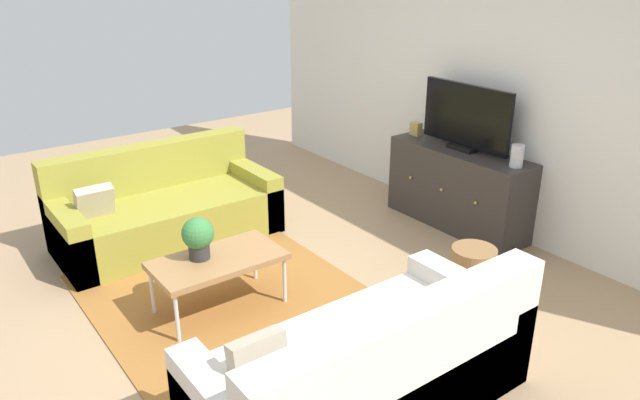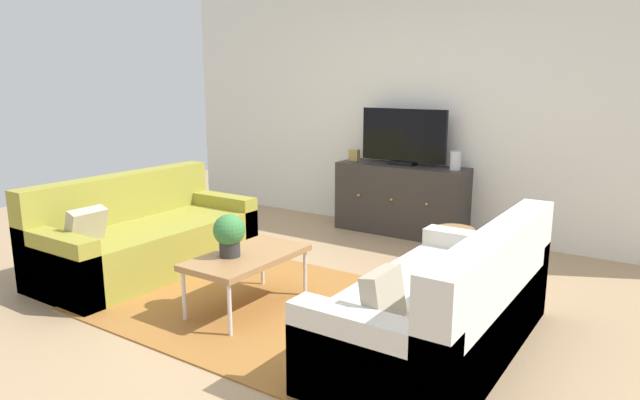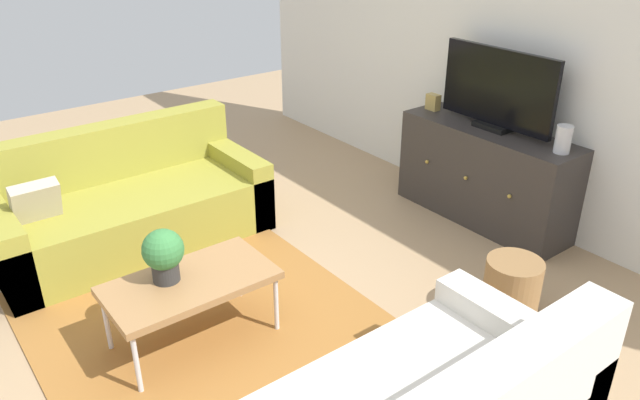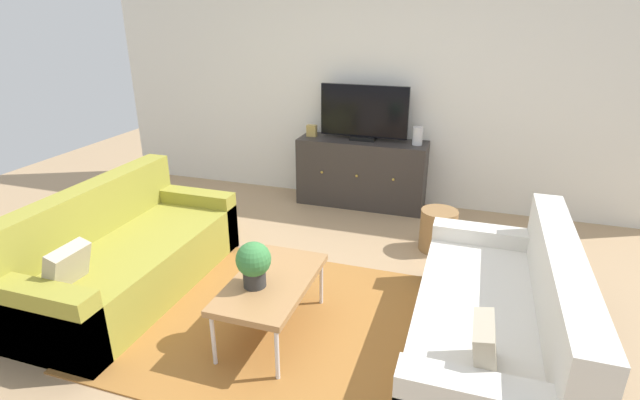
{
  "view_description": "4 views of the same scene",
  "coord_description": "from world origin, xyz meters",
  "px_view_note": "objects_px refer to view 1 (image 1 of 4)",
  "views": [
    {
      "loc": [
        3.47,
        -1.95,
        2.44
      ],
      "look_at": [
        0.0,
        0.61,
        0.68
      ],
      "focal_mm": 33.9,
      "sensor_mm": 36.0,
      "label": 1
    },
    {
      "loc": [
        2.57,
        -3.22,
        1.67
      ],
      "look_at": [
        0.0,
        0.61,
        0.68
      ],
      "focal_mm": 31.53,
      "sensor_mm": 36.0,
      "label": 2
    },
    {
      "loc": [
        2.66,
        -1.42,
        2.32
      ],
      "look_at": [
        0.0,
        0.61,
        0.68
      ],
      "focal_mm": 34.37,
      "sensor_mm": 36.0,
      "label": 3
    },
    {
      "loc": [
        1.13,
        -2.82,
        2.11
      ],
      "look_at": [
        0.0,
        0.61,
        0.68
      ],
      "focal_mm": 26.97,
      "sensor_mm": 36.0,
      "label": 4
    }
  ],
  "objects_px": {
    "coffee_table": "(218,262)",
    "mantel_clock": "(416,129)",
    "tv_console": "(458,188)",
    "potted_plant": "(198,236)",
    "couch_left_side": "(163,210)",
    "glass_vase": "(517,156)",
    "couch_right_side": "(371,375)",
    "wicker_basket": "(472,272)",
    "flat_screen_tv": "(466,118)"
  },
  "relations": [
    {
      "from": "glass_vase",
      "to": "mantel_clock",
      "type": "xyz_separation_m",
      "value": [
        -1.2,
        0.0,
        -0.03
      ]
    },
    {
      "from": "tv_console",
      "to": "mantel_clock",
      "type": "height_order",
      "value": "mantel_clock"
    },
    {
      "from": "couch_right_side",
      "to": "wicker_basket",
      "type": "height_order",
      "value": "couch_right_side"
    },
    {
      "from": "tv_console",
      "to": "flat_screen_tv",
      "type": "distance_m",
      "value": 0.68
    },
    {
      "from": "coffee_table",
      "to": "mantel_clock",
      "type": "height_order",
      "value": "mantel_clock"
    },
    {
      "from": "couch_right_side",
      "to": "flat_screen_tv",
      "type": "distance_m",
      "value": 2.93
    },
    {
      "from": "couch_left_side",
      "to": "coffee_table",
      "type": "xyz_separation_m",
      "value": [
        1.38,
        -0.16,
        0.11
      ]
    },
    {
      "from": "wicker_basket",
      "to": "potted_plant",
      "type": "bearing_deg",
      "value": -120.82
    },
    {
      "from": "couch_left_side",
      "to": "coffee_table",
      "type": "distance_m",
      "value": 1.39
    },
    {
      "from": "flat_screen_tv",
      "to": "wicker_basket",
      "type": "relative_size",
      "value": 2.46
    },
    {
      "from": "wicker_basket",
      "to": "glass_vase",
      "type": "bearing_deg",
      "value": 111.7
    },
    {
      "from": "couch_left_side",
      "to": "mantel_clock",
      "type": "relative_size",
      "value": 14.79
    },
    {
      "from": "tv_console",
      "to": "glass_vase",
      "type": "relative_size",
      "value": 7.48
    },
    {
      "from": "potted_plant",
      "to": "glass_vase",
      "type": "bearing_deg",
      "value": 75.44
    },
    {
      "from": "couch_right_side",
      "to": "mantel_clock",
      "type": "relative_size",
      "value": 14.79
    },
    {
      "from": "mantel_clock",
      "to": "wicker_basket",
      "type": "xyz_separation_m",
      "value": [
        1.55,
        -0.89,
        -0.63
      ]
    },
    {
      "from": "potted_plant",
      "to": "mantel_clock",
      "type": "distance_m",
      "value": 2.69
    },
    {
      "from": "tv_console",
      "to": "coffee_table",
      "type": "bearing_deg",
      "value": -90.32
    },
    {
      "from": "potted_plant",
      "to": "wicker_basket",
      "type": "height_order",
      "value": "potted_plant"
    },
    {
      "from": "flat_screen_tv",
      "to": "mantel_clock",
      "type": "height_order",
      "value": "flat_screen_tv"
    },
    {
      "from": "wicker_basket",
      "to": "couch_left_side",
      "type": "bearing_deg",
      "value": -147.74
    },
    {
      "from": "couch_right_side",
      "to": "mantel_clock",
      "type": "xyz_separation_m",
      "value": [
        -2.08,
        2.37,
        0.55
      ]
    },
    {
      "from": "coffee_table",
      "to": "glass_vase",
      "type": "height_order",
      "value": "glass_vase"
    },
    {
      "from": "couch_left_side",
      "to": "glass_vase",
      "type": "distance_m",
      "value": 3.15
    },
    {
      "from": "coffee_table",
      "to": "glass_vase",
      "type": "relative_size",
      "value": 4.87
    },
    {
      "from": "glass_vase",
      "to": "wicker_basket",
      "type": "bearing_deg",
      "value": -68.3
    },
    {
      "from": "flat_screen_tv",
      "to": "couch_right_side",
      "type": "bearing_deg",
      "value": -58.18
    },
    {
      "from": "coffee_table",
      "to": "mantel_clock",
      "type": "distance_m",
      "value": 2.64
    },
    {
      "from": "coffee_table",
      "to": "glass_vase",
      "type": "xyz_separation_m",
      "value": [
        0.61,
        2.53,
        0.47
      ]
    },
    {
      "from": "couch_left_side",
      "to": "tv_console",
      "type": "relative_size",
      "value": 1.34
    },
    {
      "from": "potted_plant",
      "to": "flat_screen_tv",
      "type": "height_order",
      "value": "flat_screen_tv"
    },
    {
      "from": "coffee_table",
      "to": "tv_console",
      "type": "relative_size",
      "value": 0.65
    },
    {
      "from": "couch_right_side",
      "to": "coffee_table",
      "type": "relative_size",
      "value": 2.06
    },
    {
      "from": "glass_vase",
      "to": "coffee_table",
      "type": "bearing_deg",
      "value": -103.6
    },
    {
      "from": "couch_right_side",
      "to": "tv_console",
      "type": "bearing_deg",
      "value": 122.04
    },
    {
      "from": "couch_right_side",
      "to": "mantel_clock",
      "type": "bearing_deg",
      "value": 131.27
    },
    {
      "from": "potted_plant",
      "to": "tv_console",
      "type": "distance_m",
      "value": 2.64
    },
    {
      "from": "couch_right_side",
      "to": "coffee_table",
      "type": "height_order",
      "value": "couch_right_side"
    },
    {
      "from": "coffee_table",
      "to": "potted_plant",
      "type": "bearing_deg",
      "value": -124.93
    },
    {
      "from": "mantel_clock",
      "to": "couch_right_side",
      "type": "bearing_deg",
      "value": -48.73
    },
    {
      "from": "couch_left_side",
      "to": "wicker_basket",
      "type": "relative_size",
      "value": 4.87
    },
    {
      "from": "wicker_basket",
      "to": "coffee_table",
      "type": "bearing_deg",
      "value": -120.55
    },
    {
      "from": "potted_plant",
      "to": "tv_console",
      "type": "relative_size",
      "value": 0.22
    },
    {
      "from": "couch_right_side",
      "to": "couch_left_side",
      "type": "bearing_deg",
      "value": 180.0
    },
    {
      "from": "coffee_table",
      "to": "potted_plant",
      "type": "relative_size",
      "value": 3.0
    },
    {
      "from": "couch_left_side",
      "to": "glass_vase",
      "type": "height_order",
      "value": "glass_vase"
    },
    {
      "from": "potted_plant",
      "to": "glass_vase",
      "type": "height_order",
      "value": "glass_vase"
    },
    {
      "from": "couch_left_side",
      "to": "couch_right_side",
      "type": "height_order",
      "value": "same"
    },
    {
      "from": "glass_vase",
      "to": "wicker_basket",
      "type": "distance_m",
      "value": 1.17
    },
    {
      "from": "glass_vase",
      "to": "mantel_clock",
      "type": "bearing_deg",
      "value": 180.0
    }
  ]
}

